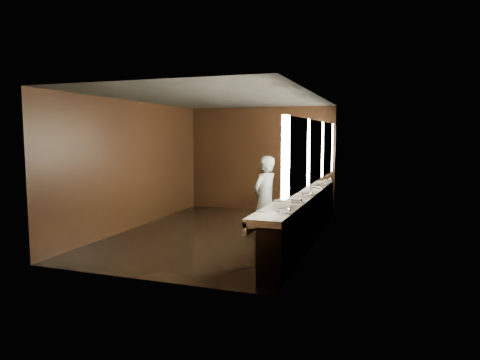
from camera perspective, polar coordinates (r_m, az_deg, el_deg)
name	(u,v)px	position (r m, az deg, el deg)	size (l,w,h in m)	color
floor	(219,234)	(9.01, -2.84, -7.17)	(6.00, 6.00, 0.00)	black
ceiling	(218,98)	(8.81, -2.94, 10.87)	(4.00, 6.00, 0.02)	#2D2D2B
wall_back	(260,159)	(11.63, 2.71, 2.78)	(4.00, 0.02, 2.80)	black
wall_front	(137,182)	(6.14, -13.53, -0.26)	(4.00, 0.02, 2.80)	black
wall_left	(135,165)	(9.73, -13.86, 1.99)	(0.02, 6.00, 2.80)	black
wall_right	(316,170)	(8.25, 10.08, 1.38)	(0.02, 6.00, 2.80)	black
sink_counter	(304,216)	(8.41, 8.57, -4.73)	(0.55, 5.40, 1.01)	black
mirror_band	(315,151)	(8.24, 9.99, 3.81)	(0.06, 5.03, 1.15)	white
person	(265,199)	(8.30, 3.34, -2.49)	(0.60, 0.40, 1.66)	#7DB0BB
trash_bin	(283,234)	(7.69, 5.76, -7.14)	(0.39, 0.39, 0.61)	black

